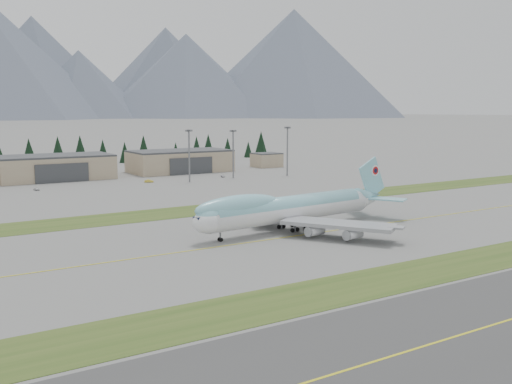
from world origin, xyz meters
TOP-DOWN VIEW (x-y plane):
  - ground at (0.00, 0.00)m, footprint 7000.00×7000.00m
  - grass_strip_near at (0.00, -38.00)m, footprint 400.00×14.00m
  - grass_strip_far at (0.00, 45.00)m, footprint 400.00×18.00m
  - asphalt_taxiway at (0.00, -62.00)m, footprint 400.00×32.00m
  - taxiway_line_main at (0.00, 0.00)m, footprint 400.00×0.40m
  - taxiway_line_near at (0.00, -62.00)m, footprint 400.00×0.40m
  - boeing_747_freighter at (11.19, 6.57)m, footprint 65.44×56.12m
  - hangar_center at (-15.00, 149.90)m, footprint 48.00×26.60m
  - hangar_right at (45.00, 149.90)m, footprint 48.00×26.60m
  - control_shed at (95.00, 148.00)m, footprint 14.00×12.00m
  - floodlight_masts at (-13.54, 109.43)m, footprint 182.39×8.41m
  - service_vehicle_a at (-29.42, 116.67)m, footprint 2.01×3.27m
  - service_vehicle_b at (16.02, 117.21)m, footprint 4.06×2.87m
  - service_vehicle_c at (51.91, 118.15)m, footprint 2.51×3.82m
  - conifer_belt at (-4.04, 212.44)m, footprint 279.19×14.93m

SIDE VIEW (x-z plane):
  - ground at x=0.00m, z-range 0.00..0.00m
  - grass_strip_near at x=0.00m, z-range -0.04..0.04m
  - grass_strip_far at x=0.00m, z-range -0.04..0.04m
  - asphalt_taxiway at x=0.00m, z-range -0.02..0.02m
  - taxiway_line_main at x=0.00m, z-range -0.01..0.01m
  - taxiway_line_near at x=0.00m, z-range -0.01..0.01m
  - service_vehicle_a at x=-29.42m, z-range -0.52..0.52m
  - service_vehicle_b at x=16.02m, z-range -0.64..0.64m
  - service_vehicle_c at x=51.91m, z-range -0.51..0.51m
  - control_shed at x=95.00m, z-range 0.00..7.60m
  - hangar_center at x=-15.00m, z-range -0.01..10.79m
  - hangar_right at x=45.00m, z-range -0.01..10.79m
  - boeing_747_freighter at x=11.19m, z-range -2.93..14.27m
  - conifer_belt at x=-4.04m, z-range -0.96..15.86m
  - floodlight_masts at x=-13.54m, z-range 4.15..27.14m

